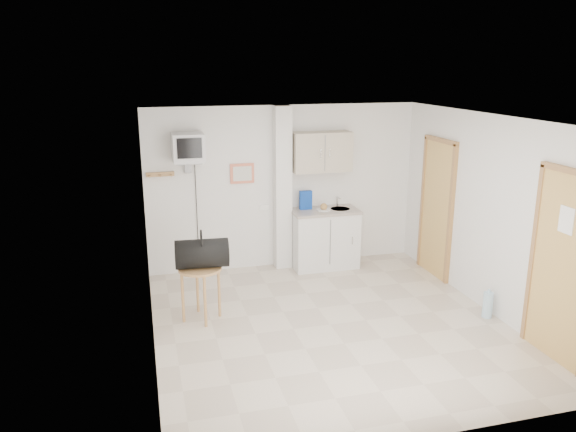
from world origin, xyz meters
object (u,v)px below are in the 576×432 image
object	(u,v)px
crt_television	(188,149)
duffel_bag	(202,253)
water_bottle	(488,305)
round_table	(200,276)

from	to	relation	value
crt_television	duffel_bag	bearing A→B (deg)	-90.69
duffel_bag	crt_television	bearing A→B (deg)	93.49
duffel_bag	water_bottle	world-z (taller)	duffel_bag
round_table	crt_television	bearing A→B (deg)	88.09
crt_television	duffel_bag	distance (m)	1.81
round_table	duffel_bag	bearing A→B (deg)	-0.27
duffel_bag	water_bottle	xyz separation A→B (m)	(3.45, -0.88, -0.70)
crt_television	water_bottle	distance (m)	4.51
crt_television	duffel_bag	size ratio (longest dim) A/B	3.23
crt_television	duffel_bag	xyz separation A→B (m)	(-0.02, -1.45, -1.07)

